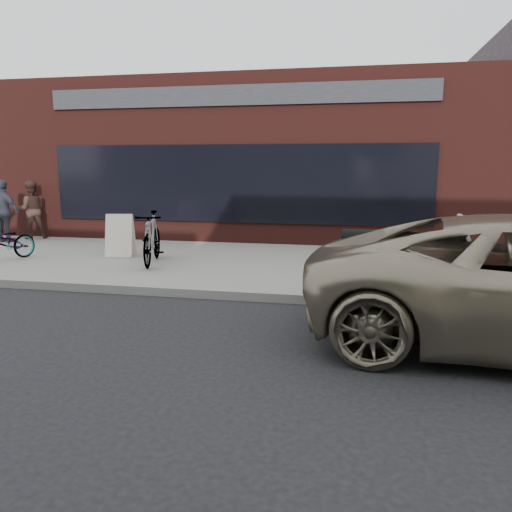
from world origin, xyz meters
name	(u,v)px	position (x,y,z in m)	size (l,w,h in m)	color
ground	(207,432)	(0.00, 0.00, 0.00)	(120.00, 120.00, 0.00)	black
near_sidewalk	(301,263)	(0.00, 7.00, 0.07)	(44.00, 6.00, 0.15)	gray
storefront	(268,163)	(-2.00, 13.98, 2.25)	(14.00, 10.07, 4.50)	#4C1C18
motorcycle	(401,270)	(1.84, 3.87, 0.65)	(2.37, 0.78, 1.50)	black
bicycle_front	(3,243)	(-6.24, 5.55, 0.55)	(0.53, 1.52, 0.80)	gray
bicycle_rear	(152,238)	(-3.00, 5.93, 0.69)	(0.51, 1.81, 1.09)	gray
sandwich_sign	(120,235)	(-4.06, 6.62, 0.63)	(0.69, 0.66, 0.95)	white
cafe_patron_left	(31,210)	(-7.70, 8.60, 0.96)	(0.78, 0.61, 1.61)	#452B25
cafe_patron_right	(4,211)	(-8.00, 7.90, 0.98)	(0.97, 0.40, 1.66)	#3D3D4D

